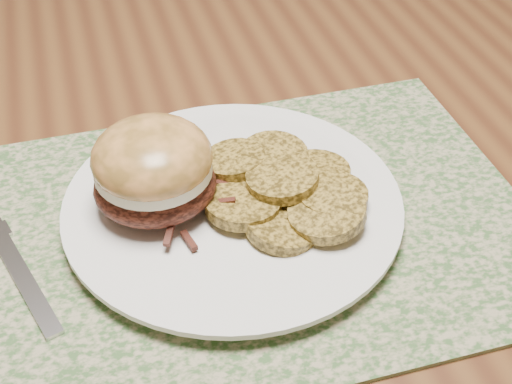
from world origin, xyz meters
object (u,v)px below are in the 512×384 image
at_px(fork, 15,263).
at_px(dinner_plate, 233,207).
at_px(dining_table, 273,116).
at_px(pork_sandwich, 153,169).

bearing_deg(fork, dinner_plate, -14.44).
bearing_deg(fork, dining_table, 23.52).
height_order(pork_sandwich, fork, pork_sandwich).
bearing_deg(pork_sandwich, dining_table, 55.31).
xyz_separation_m(dinner_plate, pork_sandwich, (-0.06, 0.01, 0.04)).
xyz_separation_m(dining_table, fork, (-0.28, -0.25, 0.09)).
distance_m(dinner_plate, pork_sandwich, 0.07).
distance_m(dinner_plate, fork, 0.18).
relative_size(dinner_plate, fork, 1.63).
bearing_deg(fork, pork_sandwich, -6.97).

